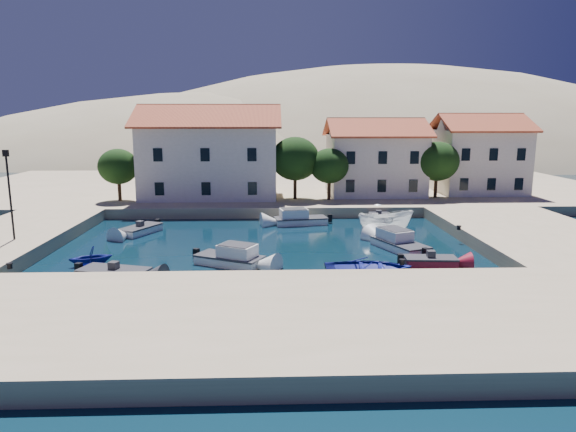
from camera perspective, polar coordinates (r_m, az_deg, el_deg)
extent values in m
plane|color=black|center=(29.08, -2.72, -7.92)|extent=(400.00, 400.00, 0.00)
cube|color=tan|center=(23.28, -2.90, -11.51)|extent=(52.00, 12.00, 1.00)
cube|color=tan|center=(43.48, 25.59, -1.97)|extent=(11.00, 20.00, 1.00)
cube|color=tan|center=(43.16, -28.69, -2.34)|extent=(8.00, 20.00, 1.00)
cube|color=tan|center=(66.14, -0.61, 3.16)|extent=(80.00, 36.00, 1.00)
ellipsoid|color=#9B8A69|center=(141.01, -6.20, -1.22)|extent=(198.00, 126.00, 72.00)
ellipsoid|color=#9B8A69|center=(164.90, 10.15, -1.34)|extent=(220.00, 176.00, 99.00)
cube|color=silver|center=(56.08, -8.61, 6.03)|extent=(14.00, 9.00, 7.50)
pyramid|color=maroon|center=(55.89, -8.75, 10.99)|extent=(14.70, 9.45, 2.20)
cube|color=silver|center=(57.93, 9.59, 5.65)|extent=(10.00, 8.00, 6.50)
pyramid|color=maroon|center=(57.71, 9.72, 9.76)|extent=(10.50, 8.40, 1.80)
cube|color=silver|center=(62.37, 20.33, 5.72)|extent=(9.00, 8.00, 7.00)
pyramid|color=maroon|center=(62.18, 20.60, 9.76)|extent=(9.45, 8.40, 1.80)
cylinder|color=#382314|center=(55.20, -18.22, 2.92)|extent=(0.36, 0.36, 2.50)
ellipsoid|color=black|center=(54.95, -18.36, 5.24)|extent=(4.00, 4.00, 3.60)
cylinder|color=#382314|center=(53.53, 0.79, 3.50)|extent=(0.36, 0.36, 3.00)
ellipsoid|color=black|center=(53.25, 0.80, 6.38)|extent=(5.00, 5.00, 4.50)
cylinder|color=#382314|center=(53.35, 4.58, 3.17)|extent=(0.36, 0.36, 2.50)
ellipsoid|color=black|center=(53.10, 4.61, 5.58)|extent=(4.00, 4.00, 3.60)
cylinder|color=#382314|center=(56.78, 16.09, 3.37)|extent=(0.36, 0.36, 2.75)
ellipsoid|color=black|center=(56.53, 16.22, 5.86)|extent=(4.60, 4.60, 4.14)
cylinder|color=black|center=(40.14, -28.49, 1.87)|extent=(0.14, 0.14, 6.00)
cube|color=black|center=(39.85, -28.88, 6.13)|extent=(0.35, 0.25, 0.45)
cylinder|color=black|center=(32.95, -28.54, -4.91)|extent=(0.36, 0.36, 0.30)
cylinder|color=black|center=(30.45, 12.57, -5.04)|extent=(0.36, 0.36, 0.30)
cylinder|color=black|center=(40.99, 18.46, -1.26)|extent=(0.36, 0.36, 0.30)
cube|color=#35353B|center=(32.11, -18.74, -6.21)|extent=(4.34, 2.85, 0.90)
cube|color=#35353B|center=(32.01, -18.77, -5.65)|extent=(4.44, 2.91, 0.10)
cube|color=#35353B|center=(31.95, -18.80, -5.27)|extent=(0.62, 0.62, 0.50)
cube|color=white|center=(33.48, -6.53, -5.00)|extent=(4.68, 3.63, 0.90)
cube|color=#35353B|center=(33.39, -6.54, -4.45)|extent=(4.78, 3.71, 0.10)
cube|color=white|center=(33.30, -6.55, -3.84)|extent=(2.75, 2.45, 0.90)
imported|color=navy|center=(31.72, 8.91, -6.43)|extent=(5.42, 3.96, 1.10)
cube|color=maroon|center=(34.13, 15.55, -5.02)|extent=(3.29, 1.65, 0.90)
cube|color=#35353B|center=(34.05, 15.58, -4.49)|extent=(3.37, 1.69, 0.10)
cube|color=#35353B|center=(33.99, 15.60, -4.13)|extent=(0.53, 0.53, 0.50)
cube|color=white|center=(37.84, 12.30, -3.32)|extent=(3.58, 5.14, 0.90)
cube|color=#35353B|center=(37.76, 12.32, -2.84)|extent=(3.65, 5.26, 0.10)
cube|color=white|center=(37.67, 12.34, -2.29)|extent=(2.47, 2.95, 0.90)
imported|color=white|center=(44.11, 10.77, -1.58)|extent=(4.90, 2.20, 1.84)
cube|color=white|center=(47.67, 10.02, -0.32)|extent=(2.39, 3.98, 0.90)
cube|color=#35353B|center=(47.61, 10.04, 0.07)|extent=(2.44, 4.07, 0.10)
cube|color=#35353B|center=(47.57, 10.04, 0.33)|extent=(0.58, 0.58, 0.50)
imported|color=navy|center=(35.59, -21.01, -5.12)|extent=(3.30, 3.11, 1.39)
cube|color=white|center=(43.84, -16.08, -1.56)|extent=(3.14, 4.11, 0.90)
cube|color=#35353B|center=(43.78, -16.10, -1.14)|extent=(3.21, 4.21, 0.10)
cube|color=#35353B|center=(43.73, -16.12, -0.86)|extent=(0.67, 0.67, 0.50)
cube|color=white|center=(45.84, 1.43, -0.60)|extent=(4.76, 2.64, 0.90)
cube|color=#35353B|center=(45.77, 1.43, -0.20)|extent=(4.87, 2.69, 0.10)
cube|color=white|center=(45.70, 1.43, 0.26)|extent=(2.62, 2.00, 0.90)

